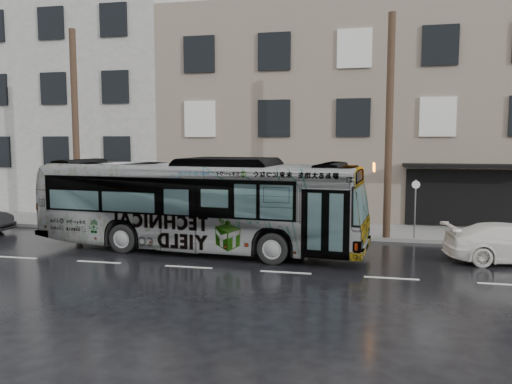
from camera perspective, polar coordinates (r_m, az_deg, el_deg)
ground at (r=18.88m, az=-5.14°, el=-6.70°), size 120.00×120.00×0.00m
sidewalk at (r=23.50m, az=-1.61°, el=-4.01°), size 90.00×3.60×0.15m
building_taupe at (r=30.33m, az=11.26°, el=8.38°), size 20.00×12.00×11.00m
building_grey at (r=39.72m, az=-24.74°, el=10.95°), size 26.00×15.00×16.00m
utility_pole_front at (r=20.93m, az=14.97°, el=7.17°), size 0.30×0.30×9.00m
utility_pole_rear at (r=24.60m, az=-19.92°, el=6.79°), size 0.30×0.30×9.00m
sign_post at (r=21.18m, az=17.71°, el=-1.87°), size 0.06×0.06×2.40m
bus at (r=18.78m, az=-6.66°, el=-1.39°), size 12.72×4.17×3.48m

